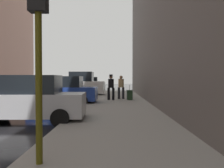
{
  "coord_description": "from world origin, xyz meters",
  "views": [
    {
      "loc": [
        5.85,
        -10.19,
        1.69
      ],
      "look_at": [
        5.7,
        3.86,
        1.34
      ],
      "focal_mm": 40.0,
      "sensor_mm": 36.0,
      "label": 1
    }
  ],
  "objects_px": {
    "parked_white_van": "(80,85)",
    "traffic_light": "(38,17)",
    "pedestrian_in_tan_coat": "(121,86)",
    "rolling_suitcase": "(130,95)",
    "fire_hydrant": "(93,96)",
    "parked_silver_sedan": "(29,100)",
    "pedestrian_with_fedora": "(111,86)",
    "parked_dark_green_sedan": "(88,85)",
    "parked_blue_sedan": "(64,91)"
  },
  "relations": [
    {
      "from": "parked_white_van",
      "to": "traffic_light",
      "type": "distance_m",
      "value": 18.7
    },
    {
      "from": "traffic_light",
      "to": "pedestrian_in_tan_coat",
      "type": "bearing_deg",
      "value": 82.5
    },
    {
      "from": "traffic_light",
      "to": "rolling_suitcase",
      "type": "bearing_deg",
      "value": 79.61
    },
    {
      "from": "fire_hydrant",
      "to": "rolling_suitcase",
      "type": "distance_m",
      "value": 2.8
    },
    {
      "from": "parked_silver_sedan",
      "to": "traffic_light",
      "type": "relative_size",
      "value": 1.18
    },
    {
      "from": "fire_hydrant",
      "to": "pedestrian_with_fedora",
      "type": "relative_size",
      "value": 0.4
    },
    {
      "from": "pedestrian_in_tan_coat",
      "to": "pedestrian_with_fedora",
      "type": "bearing_deg",
      "value": -129.18
    },
    {
      "from": "pedestrian_with_fedora",
      "to": "rolling_suitcase",
      "type": "relative_size",
      "value": 1.71
    },
    {
      "from": "parked_dark_green_sedan",
      "to": "pedestrian_with_fedora",
      "type": "xyz_separation_m",
      "value": [
        2.95,
        -12.89,
        0.29
      ]
    },
    {
      "from": "parked_silver_sedan",
      "to": "parked_blue_sedan",
      "type": "height_order",
      "value": "same"
    },
    {
      "from": "parked_blue_sedan",
      "to": "rolling_suitcase",
      "type": "height_order",
      "value": "parked_blue_sedan"
    },
    {
      "from": "traffic_light",
      "to": "pedestrian_in_tan_coat",
      "type": "height_order",
      "value": "traffic_light"
    },
    {
      "from": "rolling_suitcase",
      "to": "parked_silver_sedan",
      "type": "bearing_deg",
      "value": -117.42
    },
    {
      "from": "traffic_light",
      "to": "parked_white_van",
      "type": "bearing_deg",
      "value": 95.71
    },
    {
      "from": "pedestrian_with_fedora",
      "to": "parked_blue_sedan",
      "type": "bearing_deg",
      "value": -150.94
    },
    {
      "from": "fire_hydrant",
      "to": "pedestrian_in_tan_coat",
      "type": "relative_size",
      "value": 0.41
    },
    {
      "from": "traffic_light",
      "to": "pedestrian_with_fedora",
      "type": "relative_size",
      "value": 2.03
    },
    {
      "from": "parked_blue_sedan",
      "to": "fire_hydrant",
      "type": "distance_m",
      "value": 1.88
    },
    {
      "from": "parked_blue_sedan",
      "to": "parked_dark_green_sedan",
      "type": "distance_m",
      "value": 14.53
    },
    {
      "from": "traffic_light",
      "to": "parked_silver_sedan",
      "type": "bearing_deg",
      "value": 110.79
    },
    {
      "from": "parked_dark_green_sedan",
      "to": "parked_white_van",
      "type": "bearing_deg",
      "value": -90.0
    },
    {
      "from": "traffic_light",
      "to": "pedestrian_with_fedora",
      "type": "xyz_separation_m",
      "value": [
        1.09,
        12.93,
        -1.62
      ]
    },
    {
      "from": "fire_hydrant",
      "to": "pedestrian_with_fedora",
      "type": "height_order",
      "value": "pedestrian_with_fedora"
    },
    {
      "from": "parked_white_van",
      "to": "pedestrian_with_fedora",
      "type": "bearing_deg",
      "value": -62.22
    },
    {
      "from": "parked_silver_sedan",
      "to": "pedestrian_in_tan_coat",
      "type": "distance_m",
      "value": 9.67
    },
    {
      "from": "parked_silver_sedan",
      "to": "traffic_light",
      "type": "distance_m",
      "value": 5.56
    },
    {
      "from": "traffic_light",
      "to": "rolling_suitcase",
      "type": "xyz_separation_m",
      "value": [
        2.4,
        13.08,
        -2.27
      ]
    },
    {
      "from": "fire_hydrant",
      "to": "parked_white_van",
      "type": "bearing_deg",
      "value": 104.83
    },
    {
      "from": "parked_dark_green_sedan",
      "to": "traffic_light",
      "type": "xyz_separation_m",
      "value": [
        1.85,
        -25.82,
        1.91
      ]
    },
    {
      "from": "pedestrian_in_tan_coat",
      "to": "fire_hydrant",
      "type": "bearing_deg",
      "value": -131.55
    },
    {
      "from": "pedestrian_in_tan_coat",
      "to": "parked_white_van",
      "type": "bearing_deg",
      "value": 127.98
    },
    {
      "from": "parked_white_van",
      "to": "pedestrian_in_tan_coat",
      "type": "xyz_separation_m",
      "value": [
        3.67,
        -4.7,
        0.07
      ]
    },
    {
      "from": "parked_silver_sedan",
      "to": "parked_white_van",
      "type": "bearing_deg",
      "value": 90.0
    },
    {
      "from": "parked_blue_sedan",
      "to": "parked_white_van",
      "type": "relative_size",
      "value": 0.91
    },
    {
      "from": "parked_silver_sedan",
      "to": "parked_dark_green_sedan",
      "type": "height_order",
      "value": "same"
    },
    {
      "from": "traffic_light",
      "to": "pedestrian_with_fedora",
      "type": "height_order",
      "value": "traffic_light"
    },
    {
      "from": "parked_silver_sedan",
      "to": "parked_dark_green_sedan",
      "type": "xyz_separation_m",
      "value": [
        -0.0,
        20.94,
        0.0
      ]
    },
    {
      "from": "parked_white_van",
      "to": "pedestrian_in_tan_coat",
      "type": "bearing_deg",
      "value": -52.02
    },
    {
      "from": "parked_dark_green_sedan",
      "to": "pedestrian_in_tan_coat",
      "type": "distance_m",
      "value": 12.55
    },
    {
      "from": "parked_blue_sedan",
      "to": "pedestrian_with_fedora",
      "type": "bearing_deg",
      "value": 29.06
    },
    {
      "from": "fire_hydrant",
      "to": "rolling_suitcase",
      "type": "relative_size",
      "value": 0.68
    },
    {
      "from": "traffic_light",
      "to": "pedestrian_in_tan_coat",
      "type": "xyz_separation_m",
      "value": [
        1.82,
        13.82,
        -1.65
      ]
    },
    {
      "from": "fire_hydrant",
      "to": "parked_dark_green_sedan",
      "type": "bearing_deg",
      "value": 97.29
    },
    {
      "from": "parked_blue_sedan",
      "to": "parked_white_van",
      "type": "bearing_deg",
      "value": 90.0
    },
    {
      "from": "parked_silver_sedan",
      "to": "fire_hydrant",
      "type": "bearing_deg",
      "value": 75.21
    },
    {
      "from": "parked_blue_sedan",
      "to": "parked_dark_green_sedan",
      "type": "relative_size",
      "value": 1.0
    },
    {
      "from": "parked_silver_sedan",
      "to": "parked_dark_green_sedan",
      "type": "relative_size",
      "value": 1.0
    },
    {
      "from": "parked_silver_sedan",
      "to": "rolling_suitcase",
      "type": "height_order",
      "value": "parked_silver_sedan"
    },
    {
      "from": "parked_white_van",
      "to": "parked_dark_green_sedan",
      "type": "xyz_separation_m",
      "value": [
        0.0,
        7.29,
        -0.18
      ]
    },
    {
      "from": "parked_dark_green_sedan",
      "to": "fire_hydrant",
      "type": "bearing_deg",
      "value": -82.71
    }
  ]
}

